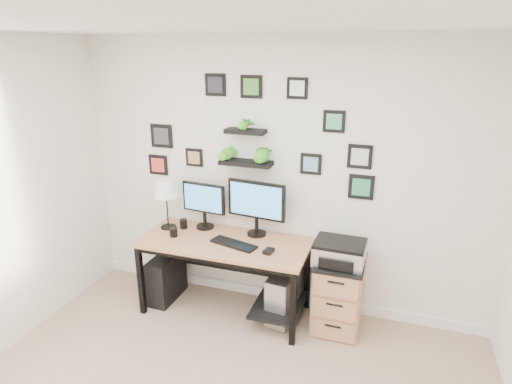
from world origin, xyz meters
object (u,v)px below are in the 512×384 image
at_px(monitor_left, 204,202).
at_px(file_cabinet, 338,294).
at_px(pc_tower_black, 167,277).
at_px(printer, 340,252).
at_px(pc_tower_grey, 285,295).
at_px(monitor_right, 256,204).
at_px(table_lamp, 166,189).
at_px(mug, 174,232).
at_px(desk, 229,252).

height_order(monitor_left, file_cabinet, monitor_left).
bearing_deg(pc_tower_black, printer, 3.20).
height_order(pc_tower_black, pc_tower_grey, pc_tower_grey).
distance_m(monitor_right, file_cabinet, 1.12).
bearing_deg(printer, pc_tower_black, -178.13).
height_order(monitor_left, pc_tower_grey, monitor_left).
xyz_separation_m(table_lamp, file_cabinet, (1.74, -0.02, -0.82)).
bearing_deg(pc_tower_black, file_cabinet, 4.03).
bearing_deg(monitor_left, mug, -124.76).
distance_m(desk, pc_tower_grey, 0.67).
height_order(monitor_right, printer, monitor_right).
bearing_deg(file_cabinet, printer, -115.35).
bearing_deg(pc_tower_black, pc_tower_grey, 3.60).
bearing_deg(mug, monitor_left, 55.24).
bearing_deg(pc_tower_grey, pc_tower_black, -177.73).
height_order(monitor_right, pc_tower_black, monitor_right).
xyz_separation_m(mug, pc_tower_grey, (1.08, 0.12, -0.55)).
height_order(table_lamp, pc_tower_black, table_lamp).
distance_m(desk, pc_tower_black, 0.80).
bearing_deg(pc_tower_black, table_lamp, 90.39).
relative_size(table_lamp, printer, 1.13).
relative_size(monitor_left, pc_tower_grey, 0.92).
relative_size(monitor_left, file_cabinet, 0.70).
relative_size(monitor_right, pc_tower_grey, 1.15).
relative_size(monitor_left, pc_tower_black, 1.00).
bearing_deg(desk, table_lamp, 173.27).
xyz_separation_m(mug, file_cabinet, (1.58, 0.15, -0.46)).
bearing_deg(table_lamp, printer, -1.64).
bearing_deg(mug, monitor_right, 20.86).
xyz_separation_m(desk, monitor_right, (0.21, 0.19, 0.45)).
xyz_separation_m(desk, file_cabinet, (1.05, 0.06, -0.29)).
relative_size(monitor_right, pc_tower_black, 1.24).
height_order(monitor_right, file_cabinet, monitor_right).
bearing_deg(pc_tower_black, desk, 3.31).
relative_size(desk, monitor_right, 2.75).
bearing_deg(monitor_right, mug, -159.14).
bearing_deg(printer, desk, -178.21).
distance_m(pc_tower_grey, file_cabinet, 0.51).
bearing_deg(printer, mug, -175.54).
bearing_deg(pc_tower_black, monitor_left, 32.92).
xyz_separation_m(table_lamp, pc_tower_grey, (1.24, -0.06, -0.92)).
height_order(monitor_right, pc_tower_grey, monitor_right).
bearing_deg(desk, monitor_right, 42.97).
height_order(mug, pc_tower_black, mug).
bearing_deg(mug, file_cabinet, 5.35).
xyz_separation_m(pc_tower_black, pc_tower_grey, (1.24, 0.05, 0.00)).
bearing_deg(monitor_right, monitor_left, -179.93).
bearing_deg(monitor_right, printer, -11.08).
bearing_deg(pc_tower_black, mug, -21.58).
bearing_deg(monitor_left, pc_tower_black, -148.41).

